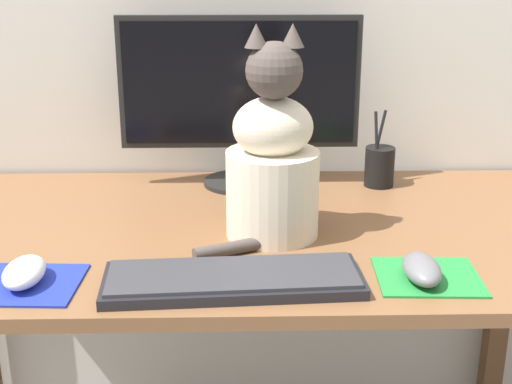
{
  "coord_description": "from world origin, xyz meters",
  "views": [
    {
      "loc": [
        -0.0,
        -1.31,
        1.26
      ],
      "look_at": [
        0.02,
        -0.15,
        0.85
      ],
      "focal_mm": 50.0,
      "sensor_mm": 36.0,
      "label": 1
    }
  ],
  "objects": [
    {
      "name": "computer_mouse_left",
      "position": [
        -0.35,
        -0.25,
        0.75
      ],
      "size": [
        0.07,
        0.11,
        0.04
      ],
      "color": "white",
      "rests_on": "mousepad_left"
    },
    {
      "name": "pen_cup",
      "position": [
        0.32,
        0.25,
        0.78
      ],
      "size": [
        0.07,
        0.07,
        0.18
      ],
      "color": "black",
      "rests_on": "desk"
    },
    {
      "name": "desk",
      "position": [
        0.0,
        0.0,
        0.64
      ],
      "size": [
        1.42,
        0.73,
        0.73
      ],
      "color": "brown",
      "rests_on": "ground_plane"
    },
    {
      "name": "computer_mouse_right",
      "position": [
        0.3,
        -0.25,
        0.75
      ],
      "size": [
        0.06,
        0.11,
        0.04
      ],
      "color": "slate",
      "rests_on": "mousepad_right"
    },
    {
      "name": "cat",
      "position": [
        0.06,
        -0.04,
        0.88
      ],
      "size": [
        0.24,
        0.23,
        0.4
      ],
      "rotation": [
        0.0,
        0.0,
        0.07
      ],
      "color": "beige",
      "rests_on": "desk"
    },
    {
      "name": "keyboard",
      "position": [
        -0.01,
        -0.26,
        0.74
      ],
      "size": [
        0.43,
        0.17,
        0.02
      ],
      "rotation": [
        0.0,
        0.0,
        0.06
      ],
      "color": "black",
      "rests_on": "desk"
    },
    {
      "name": "mousepad_right",
      "position": [
        0.31,
        -0.24,
        0.73
      ],
      "size": [
        0.18,
        0.16,
        0.0
      ],
      "rotation": [
        0.0,
        0.0,
        -0.04
      ],
      "color": "#238438",
      "rests_on": "desk"
    },
    {
      "name": "monitor",
      "position": [
        -0.0,
        0.27,
        0.94
      ],
      "size": [
        0.54,
        0.17,
        0.39
      ],
      "color": "black",
      "rests_on": "desk"
    },
    {
      "name": "mousepad_left",
      "position": [
        -0.35,
        -0.25,
        0.73
      ],
      "size": [
        0.18,
        0.16,
        0.0
      ],
      "rotation": [
        0.0,
        0.0,
        -0.05
      ],
      "color": "#1E2D9E",
      "rests_on": "desk"
    }
  ]
}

